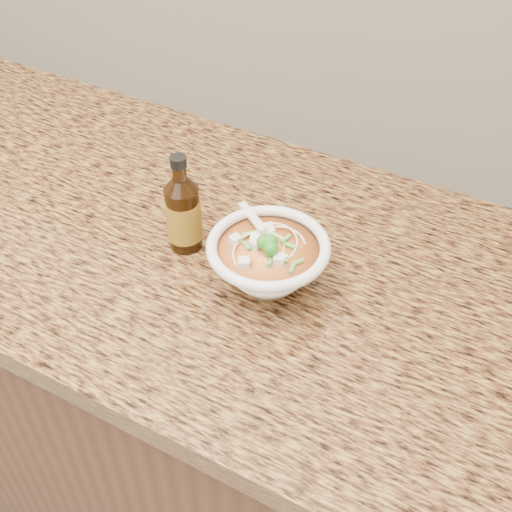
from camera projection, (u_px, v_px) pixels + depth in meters
The scene contains 4 objects.
cabinet at pixel (150, 369), 1.42m from camera, with size 4.00×0.65×0.86m, color #351E0F.
counter_slab at pixel (121, 211), 1.12m from camera, with size 4.00×0.68×0.04m, color olive.
soup_bowl at pixel (268, 262), 0.93m from camera, with size 0.18×0.18×0.10m.
hot_sauce_bottle at pixel (183, 214), 0.98m from camera, with size 0.06×0.06×0.17m.
Camera 1 is at (0.62, 1.02, 1.58)m, focal length 45.00 mm.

